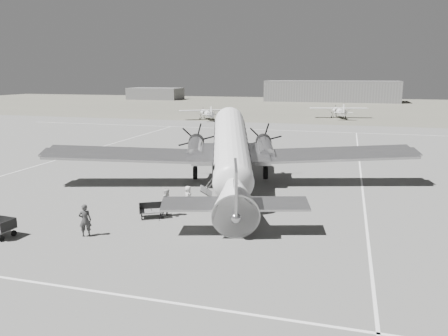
# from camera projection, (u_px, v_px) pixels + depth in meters

# --- Properties ---
(ground) EXTENTS (260.00, 260.00, 0.00)m
(ground) POSITION_uv_depth(u_px,v_px,m) (189.00, 198.00, 31.17)
(ground) COLOR slate
(ground) RESTS_ON ground
(taxi_line_near) EXTENTS (60.00, 0.15, 0.01)m
(taxi_line_near) POSITION_uv_depth(u_px,v_px,m) (71.00, 288.00, 17.99)
(taxi_line_near) COLOR silver
(taxi_line_near) RESTS_ON ground
(taxi_line_right) EXTENTS (0.15, 80.00, 0.01)m
(taxi_line_right) POSITION_uv_depth(u_px,v_px,m) (365.00, 212.00, 27.97)
(taxi_line_right) COLOR silver
(taxi_line_right) RESTS_ON ground
(taxi_line_left) EXTENTS (0.15, 60.00, 0.01)m
(taxi_line_left) POSITION_uv_depth(u_px,v_px,m) (60.00, 159.00, 45.36)
(taxi_line_left) COLOR silver
(taxi_line_left) RESTS_ON ground
(taxi_line_horizon) EXTENTS (90.00, 0.15, 0.01)m
(taxi_line_horizon) POSITION_uv_depth(u_px,v_px,m) (277.00, 130.00, 68.80)
(taxi_line_horizon) COLOR silver
(taxi_line_horizon) RESTS_ON ground
(grass_infield) EXTENTS (260.00, 90.00, 0.01)m
(grass_infield) POSITION_uv_depth(u_px,v_px,m) (308.00, 106.00, 120.55)
(grass_infield) COLOR #58564A
(grass_infield) RESTS_ON ground
(hangar_main) EXTENTS (42.00, 14.00, 6.60)m
(hangar_main) POSITION_uv_depth(u_px,v_px,m) (331.00, 91.00, 142.05)
(hangar_main) COLOR slate
(hangar_main) RESTS_ON ground
(shed_secondary) EXTENTS (18.00, 10.00, 4.00)m
(shed_secondary) POSITION_uv_depth(u_px,v_px,m) (155.00, 94.00, 153.56)
(shed_secondary) COLOR #595959
(shed_secondary) RESTS_ON ground
(dc3_airliner) EXTENTS (34.27, 28.07, 5.66)m
(dc3_airliner) POSITION_uv_depth(u_px,v_px,m) (231.00, 154.00, 32.30)
(dc3_airliner) COLOR #ACACAE
(dc3_airliner) RESTS_ON ground
(light_plane_left) EXTENTS (13.37, 12.66, 2.18)m
(light_plane_left) POSITION_uv_depth(u_px,v_px,m) (207.00, 114.00, 84.45)
(light_plane_left) COLOR silver
(light_plane_left) RESTS_ON ground
(light_plane_right) EXTENTS (13.24, 11.59, 2.39)m
(light_plane_right) POSITION_uv_depth(u_px,v_px,m) (339.00, 112.00, 87.48)
(light_plane_right) COLOR silver
(light_plane_right) RESTS_ON ground
(baggage_cart_near) EXTENTS (1.87, 1.68, 0.87)m
(baggage_cart_near) POSITION_uv_depth(u_px,v_px,m) (151.00, 211.00, 26.75)
(baggage_cart_near) COLOR #595959
(baggage_cart_near) RESTS_ON ground
(ground_crew) EXTENTS (0.79, 0.69, 1.81)m
(ground_crew) POSITION_uv_depth(u_px,v_px,m) (85.00, 220.00, 23.56)
(ground_crew) COLOR #313131
(ground_crew) RESTS_ON ground
(ramp_agent) EXTENTS (0.96, 1.06, 1.76)m
(ramp_agent) POSITION_uv_depth(u_px,v_px,m) (168.00, 202.00, 26.91)
(ramp_agent) COLOR #B5B5B2
(ramp_agent) RESTS_ON ground
(passenger) EXTENTS (0.61, 0.81, 1.49)m
(passenger) POSITION_uv_depth(u_px,v_px,m) (188.00, 197.00, 28.62)
(passenger) COLOR beige
(passenger) RESTS_ON ground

